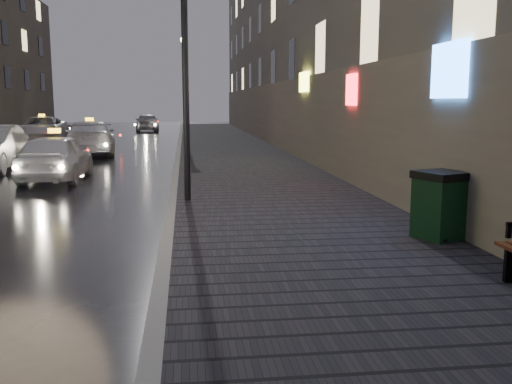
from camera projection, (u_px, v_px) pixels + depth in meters
ground at (27, 305)px, 6.49m from camera, size 120.00×120.00×0.00m
sidewalk at (229, 148)px, 27.53m from camera, size 4.60×58.00×0.15m
curb at (179, 149)px, 27.24m from camera, size 0.20×58.00×0.15m
building_near at (281, 23)px, 30.84m from camera, size 1.80×50.00×13.00m
lamp_near at (185, 45)px, 12.05m from camera, size 0.36×0.36×5.28m
lamp_far at (185, 77)px, 27.73m from camera, size 0.36×0.36×5.28m
trash_bin at (441, 204)px, 8.97m from camera, size 0.90×0.90×1.07m
taxi_near at (56, 157)px, 16.70m from camera, size 1.67×4.09×1.39m
taxi_mid at (90, 138)px, 24.87m from camera, size 2.75×5.31×1.47m
taxi_far at (42, 129)px, 33.64m from camera, size 2.58×5.28×1.44m
car_far at (147, 122)px, 44.23m from camera, size 2.11×4.34×1.43m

